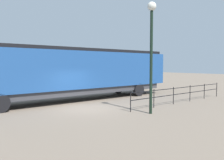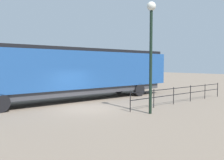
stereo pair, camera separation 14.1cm
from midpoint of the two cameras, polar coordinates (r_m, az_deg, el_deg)
name	(u,v)px [view 1 (the left image)]	position (r m, az deg, el deg)	size (l,w,h in m)	color
ground_plane	(86,109)	(14.76, -6.54, -6.94)	(120.00, 120.00, 0.00)	#756656
locomotive	(81,71)	(18.26, -7.91, 2.16)	(3.01, 17.58, 3.96)	navy
lamp_post	(151,37)	(13.16, 9.29, 10.27)	(0.49, 0.49, 6.15)	black
platform_fence	(182,92)	(17.50, 16.51, -2.81)	(0.05, 10.33, 1.19)	black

